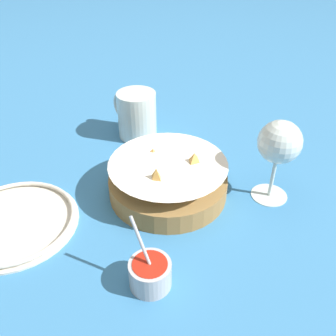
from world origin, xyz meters
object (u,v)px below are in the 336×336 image
object	(u,v)px
food_basket	(168,180)
sauce_cup	(150,273)
side_plate	(14,221)
wine_glass	(279,145)
beer_mug	(137,116)

from	to	relation	value
food_basket	sauce_cup	world-z (taller)	sauce_cup
side_plate	sauce_cup	bearing A→B (deg)	-161.29
food_basket	side_plate	bearing A→B (deg)	63.38
food_basket	side_plate	distance (m)	0.29
wine_glass	food_basket	bearing A→B (deg)	43.71
food_basket	side_plate	size ratio (longest dim) A/B	1.00
side_plate	wine_glass	bearing A→B (deg)	-124.58
sauce_cup	beer_mug	size ratio (longest dim) A/B	0.85
beer_mug	side_plate	world-z (taller)	beer_mug
food_basket	wine_glass	bearing A→B (deg)	-136.29
food_basket	wine_glass	xyz separation A→B (m)	(-0.14, -0.14, 0.08)
beer_mug	side_plate	bearing A→B (deg)	103.25
wine_glass	beer_mug	bearing A→B (deg)	5.28
sauce_cup	wine_glass	bearing A→B (deg)	-91.56
sauce_cup	wine_glass	xyz separation A→B (m)	(-0.01, -0.31, 0.09)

